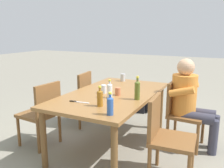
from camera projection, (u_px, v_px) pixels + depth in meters
The scene contains 16 objects.
ground_plane at pixel (112, 144), 3.30m from camera, with size 24.00×24.00×0.00m, color gray.
dining_table at pixel (112, 98), 3.16m from camera, with size 1.84×1.03×0.73m.
chair_near_right at pixel (181, 110), 3.21m from camera, with size 0.47×0.47×0.87m.
chair_near_left at pixel (165, 134), 2.48m from camera, with size 0.46×0.46×0.87m.
chair_far_left at pixel (42, 111), 3.18m from camera, with size 0.48×0.48×0.87m.
chair_far_right at pixel (78, 96), 3.92m from camera, with size 0.48×0.48×0.87m.
person_in_white_shirt at pixel (190, 99), 3.12m from camera, with size 0.47×0.61×1.18m.
bottle_amber at pixel (100, 98), 2.57m from camera, with size 0.06×0.06×0.22m.
bottle_olive at pixel (137, 90), 2.82m from camera, with size 0.06×0.06×0.28m.
bottle_blue at pixel (110, 105), 2.31m from camera, with size 0.06×0.06×0.23m.
bottle_clear at pixel (110, 90), 2.89m from camera, with size 0.06×0.06×0.22m.
cup_terracotta at pixel (118, 91), 3.02m from camera, with size 0.07×0.07×0.10m, color #BC6B47.
cup_steel at pixel (123, 77), 3.86m from camera, with size 0.07×0.07×0.12m, color #B2B7BC.
cup_glass at pixel (104, 89), 3.12m from camera, with size 0.07×0.07×0.11m, color silver.
table_knife at pixel (78, 102), 2.74m from camera, with size 0.05×0.24×0.01m.
backpack_by_near_side at pixel (143, 101), 4.63m from camera, with size 0.33×0.25×0.43m.
Camera 1 is at (-2.73, -1.34, 1.53)m, focal length 38.66 mm.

